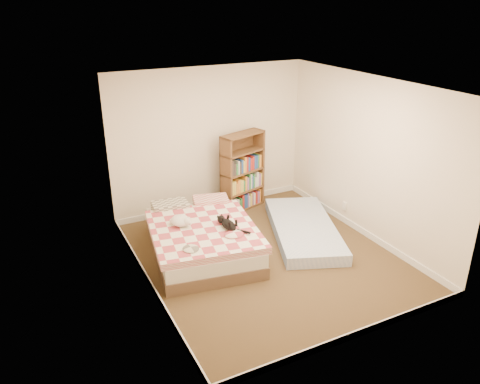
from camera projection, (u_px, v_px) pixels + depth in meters
name	position (u px, v px, depth m)	size (l,w,h in m)	color
room	(268.00, 181.00, 6.41)	(3.51, 4.01, 2.51)	#41301C
bed	(201.00, 237.00, 6.93)	(1.72, 2.20, 0.54)	brown
bookshelf	(242.00, 180.00, 8.28)	(0.91, 0.52, 1.39)	#4F351B
floor_mattress	(304.00, 229.00, 7.48)	(0.94, 2.08, 0.19)	#7D9BD0
black_cat	(228.00, 224.00, 6.66)	(0.23, 0.61, 0.14)	black
white_dog	(181.00, 221.00, 6.72)	(0.33, 0.35, 0.15)	white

